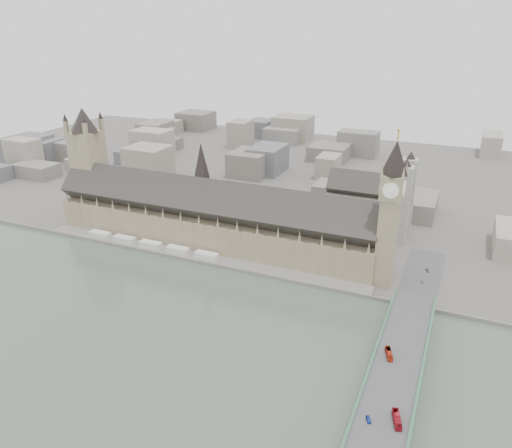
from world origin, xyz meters
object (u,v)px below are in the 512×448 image
at_px(westminster_abbey, 371,204).
at_px(red_bus_south, 397,419).
at_px(westminster_bridge, 396,371).
at_px(victoria_tower, 88,160).
at_px(palace_of_westminster, 211,218).
at_px(elizabeth_tower, 391,205).
at_px(red_bus_north, 389,353).
at_px(car_approach, 427,270).
at_px(car_blue, 369,419).

bearing_deg(westminster_abbey, red_bus_south, -75.66).
bearing_deg(westminster_abbey, westminster_bridge, -74.36).
distance_m(victoria_tower, westminster_abbey, 244.79).
bearing_deg(westminster_bridge, palace_of_westminster, 146.51).
distance_m(westminster_bridge, westminster_abbey, 190.56).
relative_size(palace_of_westminster, westminster_bridge, 0.82).
bearing_deg(elizabeth_tower, red_bus_north, -78.23).
height_order(elizabeth_tower, victoria_tower, elizabeth_tower).
height_order(elizabeth_tower, westminster_bridge, elizabeth_tower).
height_order(westminster_bridge, red_bus_north, red_bus_north).
relative_size(elizabeth_tower, car_approach, 22.25).
bearing_deg(westminster_abbey, elizabeth_tower, -72.71).
height_order(palace_of_westminster, car_approach, palace_of_westminster).
relative_size(victoria_tower, red_bus_north, 9.37).
bearing_deg(palace_of_westminster, red_bus_south, -41.28).
bearing_deg(car_blue, victoria_tower, 126.83).
xyz_separation_m(elizabeth_tower, westminster_bridge, (24.00, -95.50, -52.96)).
height_order(victoria_tower, westminster_abbey, victoria_tower).
bearing_deg(car_approach, elizabeth_tower, -177.86).
height_order(palace_of_westminster, red_bus_north, palace_of_westminster).
bearing_deg(red_bus_south, victoria_tower, 135.08).
relative_size(red_bus_south, car_approach, 2.39).
relative_size(victoria_tower, red_bus_south, 8.68).
xyz_separation_m(westminster_bridge, car_approach, (3.41, 106.98, 5.83)).
bearing_deg(red_bus_north, palace_of_westminster, 128.27).
relative_size(victoria_tower, car_approach, 20.70).
bearing_deg(red_bus_south, red_bus_north, 86.72).
xyz_separation_m(car_blue, car_approach, (8.70, 151.16, -0.05)).
bearing_deg(red_bus_north, car_approach, 66.95).
distance_m(victoria_tower, red_bus_north, 302.92).
xyz_separation_m(westminster_abbey, car_blue, (45.78, -226.68, -14.08)).
bearing_deg(red_bus_south, westminster_bridge, 81.26).
distance_m(red_bus_south, car_approach, 147.11).
bearing_deg(westminster_bridge, westminster_abbey, 105.64).
bearing_deg(westminster_abbey, car_blue, -78.58).
height_order(westminster_abbey, red_bus_north, westminster_abbey).
bearing_deg(elizabeth_tower, red_bus_south, -77.60).
bearing_deg(victoria_tower, car_approach, -1.30).
bearing_deg(victoria_tower, red_bus_north, -21.43).
bearing_deg(car_approach, westminster_bridge, -112.42).
distance_m(elizabeth_tower, car_blue, 148.59).
bearing_deg(victoria_tower, palace_of_westminster, -2.96).
bearing_deg(car_blue, palace_of_westminster, 112.32).
xyz_separation_m(red_bus_north, car_blue, (-0.36, -48.16, -0.74)).
bearing_deg(victoria_tower, westminster_abbey, 16.50).
bearing_deg(red_bus_south, car_blue, -176.88).
bearing_deg(car_blue, red_bus_north, 65.91).
relative_size(victoria_tower, car_blue, 22.83).
xyz_separation_m(elizabeth_tower, westminster_abbey, (-27.08, 87.00, -33.01)).
xyz_separation_m(victoria_tower, westminster_abbey, (232.92, 69.00, -30.12)).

